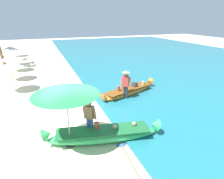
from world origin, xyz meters
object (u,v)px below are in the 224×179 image
(person_tourist_customer, at_px, (89,117))
(paddle, at_px, (127,154))
(boat_green_foreground, at_px, (103,135))
(patio_umbrella_large, at_px, (65,90))
(person_vendor_hatted, at_px, (126,83))
(boat_orange_midground, at_px, (129,91))

(person_tourist_customer, relative_size, paddle, 0.89)
(boat_green_foreground, distance_m, patio_umbrella_large, 2.33)
(boat_green_foreground, xyz_separation_m, person_tourist_customer, (-0.42, 0.43, 0.64))
(boat_green_foreground, xyz_separation_m, person_vendor_hatted, (2.47, 3.34, 0.75))
(patio_umbrella_large, xyz_separation_m, paddle, (1.75, -1.24, -2.20))
(person_tourist_customer, bearing_deg, boat_orange_midground, 45.83)
(person_tourist_customer, bearing_deg, paddle, -59.08)
(boat_green_foreground, bearing_deg, paddle, -65.65)
(boat_green_foreground, distance_m, paddle, 1.22)
(person_vendor_hatted, bearing_deg, boat_orange_midground, 48.62)
(person_vendor_hatted, bearing_deg, paddle, -114.04)
(boat_orange_midground, height_order, person_vendor_hatted, person_vendor_hatted)
(paddle, bearing_deg, boat_green_foreground, 114.35)
(person_tourist_customer, height_order, patio_umbrella_large, patio_umbrella_large)
(person_vendor_hatted, bearing_deg, patio_umbrella_large, -139.48)
(patio_umbrella_large, bearing_deg, boat_orange_midground, 41.62)
(person_tourist_customer, relative_size, patio_umbrella_large, 0.67)
(person_vendor_hatted, distance_m, patio_umbrella_large, 5.05)
(boat_green_foreground, relative_size, person_tourist_customer, 2.83)
(boat_green_foreground, bearing_deg, boat_orange_midground, 52.80)
(boat_green_foreground, xyz_separation_m, paddle, (0.49, -1.09, -0.25))
(boat_orange_midground, bearing_deg, boat_green_foreground, -127.20)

